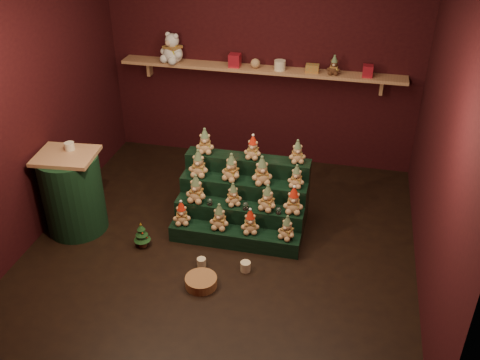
% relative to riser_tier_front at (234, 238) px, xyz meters
% --- Properties ---
extents(ground, '(4.00, 4.00, 0.00)m').
position_rel_riser_tier_front_xyz_m(ground, '(-0.12, 0.02, -0.09)').
color(ground, black).
rests_on(ground, ground).
extents(back_wall, '(4.00, 0.10, 2.80)m').
position_rel_riser_tier_front_xyz_m(back_wall, '(-0.12, 2.07, 1.31)').
color(back_wall, black).
rests_on(back_wall, ground).
extents(front_wall, '(4.00, 0.10, 2.80)m').
position_rel_riser_tier_front_xyz_m(front_wall, '(-0.12, -2.03, 1.31)').
color(front_wall, black).
rests_on(front_wall, ground).
extents(left_wall, '(0.10, 4.00, 2.80)m').
position_rel_riser_tier_front_xyz_m(left_wall, '(-2.17, 0.02, 1.31)').
color(left_wall, black).
rests_on(left_wall, ground).
extents(right_wall, '(0.10, 4.00, 2.80)m').
position_rel_riser_tier_front_xyz_m(right_wall, '(1.93, 0.02, 1.31)').
color(right_wall, black).
rests_on(right_wall, ground).
extents(back_shelf, '(3.60, 0.26, 0.24)m').
position_rel_riser_tier_front_xyz_m(back_shelf, '(-0.12, 1.89, 1.20)').
color(back_shelf, tan).
rests_on(back_shelf, ground).
extents(riser_tier_front, '(1.40, 0.22, 0.18)m').
position_rel_riser_tier_front_xyz_m(riser_tier_front, '(0.00, 0.00, 0.00)').
color(riser_tier_front, black).
rests_on(riser_tier_front, ground).
extents(riser_tier_midfront, '(1.40, 0.22, 0.36)m').
position_rel_riser_tier_front_xyz_m(riser_tier_midfront, '(0.00, 0.22, 0.09)').
color(riser_tier_midfront, black).
rests_on(riser_tier_midfront, ground).
extents(riser_tier_midback, '(1.40, 0.22, 0.54)m').
position_rel_riser_tier_front_xyz_m(riser_tier_midback, '(0.00, 0.44, 0.18)').
color(riser_tier_midback, black).
rests_on(riser_tier_midback, ground).
extents(riser_tier_back, '(1.40, 0.22, 0.72)m').
position_rel_riser_tier_front_xyz_m(riser_tier_back, '(0.00, 0.66, 0.27)').
color(riser_tier_back, black).
rests_on(riser_tier_back, ground).
extents(teddy_0, '(0.23, 0.22, 0.27)m').
position_rel_riser_tier_front_xyz_m(teddy_0, '(-0.58, 0.01, 0.22)').
color(teddy_0, tan).
rests_on(teddy_0, riser_tier_front).
extents(teddy_1, '(0.21, 0.19, 0.29)m').
position_rel_riser_tier_front_xyz_m(teddy_1, '(-0.16, 0.02, 0.23)').
color(teddy_1, tan).
rests_on(teddy_1, riser_tier_front).
extents(teddy_2, '(0.23, 0.22, 0.27)m').
position_rel_riser_tier_front_xyz_m(teddy_2, '(0.17, 0.02, 0.23)').
color(teddy_2, tan).
rests_on(teddy_2, riser_tier_front).
extents(teddy_3, '(0.24, 0.23, 0.26)m').
position_rel_riser_tier_front_xyz_m(teddy_3, '(0.56, 0.00, 0.22)').
color(teddy_3, tan).
rests_on(teddy_3, riser_tier_front).
extents(teddy_4, '(0.24, 0.22, 0.31)m').
position_rel_riser_tier_front_xyz_m(teddy_4, '(-0.47, 0.20, 0.43)').
color(teddy_4, tan).
rests_on(teddy_4, riser_tier_midfront).
extents(teddy_5, '(0.24, 0.23, 0.25)m').
position_rel_riser_tier_front_xyz_m(teddy_5, '(-0.07, 0.23, 0.40)').
color(teddy_5, tan).
rests_on(teddy_5, riser_tier_midfront).
extents(teddy_6, '(0.25, 0.24, 0.29)m').
position_rel_riser_tier_front_xyz_m(teddy_6, '(0.31, 0.22, 0.41)').
color(teddy_6, tan).
rests_on(teddy_6, riser_tier_midfront).
extents(teddy_7, '(0.23, 0.21, 0.30)m').
position_rel_riser_tier_front_xyz_m(teddy_7, '(0.58, 0.23, 0.42)').
color(teddy_7, tan).
rests_on(teddy_7, riser_tier_midfront).
extents(teddy_8, '(0.23, 0.21, 0.31)m').
position_rel_riser_tier_front_xyz_m(teddy_8, '(-0.51, 0.44, 0.60)').
color(teddy_8, tan).
rests_on(teddy_8, riser_tier_midback).
extents(teddy_9, '(0.28, 0.26, 0.31)m').
position_rel_riser_tier_front_xyz_m(teddy_9, '(-0.13, 0.44, 0.60)').
color(teddy_9, tan).
rests_on(teddy_9, riser_tier_midback).
extents(teddy_10, '(0.28, 0.27, 0.31)m').
position_rel_riser_tier_front_xyz_m(teddy_10, '(0.20, 0.44, 0.61)').
color(teddy_10, tan).
rests_on(teddy_10, riser_tier_midback).
extents(teddy_11, '(0.19, 0.18, 0.25)m').
position_rel_riser_tier_front_xyz_m(teddy_11, '(0.57, 0.46, 0.58)').
color(teddy_11, tan).
rests_on(teddy_11, riser_tier_midback).
extents(teddy_12, '(0.23, 0.22, 0.28)m').
position_rel_riser_tier_front_xyz_m(teddy_12, '(-0.49, 0.66, 0.77)').
color(teddy_12, tan).
rests_on(teddy_12, riser_tier_back).
extents(teddy_13, '(0.20, 0.19, 0.27)m').
position_rel_riser_tier_front_xyz_m(teddy_13, '(0.06, 0.65, 0.76)').
color(teddy_13, tan).
rests_on(teddy_13, riser_tier_back).
extents(teddy_14, '(0.22, 0.21, 0.26)m').
position_rel_riser_tier_front_xyz_m(teddy_14, '(0.54, 0.67, 0.76)').
color(teddy_14, tan).
rests_on(teddy_14, riser_tier_back).
extents(snow_globe_a, '(0.06, 0.06, 0.08)m').
position_rel_riser_tier_front_xyz_m(snow_globe_a, '(-0.31, 0.16, 0.31)').
color(snow_globe_a, black).
rests_on(snow_globe_a, riser_tier_midfront).
extents(snow_globe_b, '(0.07, 0.07, 0.09)m').
position_rel_riser_tier_front_xyz_m(snow_globe_b, '(0.08, 0.16, 0.31)').
color(snow_globe_b, black).
rests_on(snow_globe_b, riser_tier_midfront).
extents(snow_globe_c, '(0.06, 0.06, 0.08)m').
position_rel_riser_tier_front_xyz_m(snow_globe_c, '(0.44, 0.16, 0.31)').
color(snow_globe_c, black).
rests_on(snow_globe_c, riser_tier_midfront).
extents(side_table, '(0.65, 0.65, 0.93)m').
position_rel_riser_tier_front_xyz_m(side_table, '(-1.77, -0.09, 0.37)').
color(side_table, tan).
rests_on(side_table, ground).
extents(table_ornament, '(0.10, 0.10, 0.08)m').
position_rel_riser_tier_front_xyz_m(table_ornament, '(-1.77, 0.01, 0.88)').
color(table_ornament, beige).
rests_on(table_ornament, side_table).
extents(mini_christmas_tree, '(0.18, 0.18, 0.30)m').
position_rel_riser_tier_front_xyz_m(mini_christmas_tree, '(-0.95, -0.24, 0.06)').
color(mini_christmas_tree, '#4C2B1B').
rests_on(mini_christmas_tree, ground).
extents(mug_left, '(0.09, 0.09, 0.09)m').
position_rel_riser_tier_front_xyz_m(mug_left, '(-0.24, -0.42, -0.04)').
color(mug_left, beige).
rests_on(mug_left, ground).
extents(mug_right, '(0.10, 0.10, 0.10)m').
position_rel_riser_tier_front_xyz_m(mug_right, '(0.21, -0.39, -0.04)').
color(mug_right, beige).
rests_on(mug_right, ground).
extents(wicker_basket, '(0.33, 0.33, 0.10)m').
position_rel_riser_tier_front_xyz_m(wicker_basket, '(-0.16, -0.70, -0.04)').
color(wicker_basket, '#A06D40').
rests_on(wicker_basket, ground).
extents(white_bear, '(0.43, 0.41, 0.47)m').
position_rel_riser_tier_front_xyz_m(white_bear, '(-1.24, 1.86, 1.47)').
color(white_bear, white).
rests_on(white_bear, back_shelf).
extents(brown_bear, '(0.17, 0.15, 0.23)m').
position_rel_riser_tier_front_xyz_m(brown_bear, '(0.79, 1.86, 1.34)').
color(brown_bear, '#472B17').
rests_on(brown_bear, back_shelf).
extents(gift_tin_red_a, '(0.14, 0.14, 0.16)m').
position_rel_riser_tier_front_xyz_m(gift_tin_red_a, '(-0.43, 1.87, 1.31)').
color(gift_tin_red_a, '#B11B2B').
rests_on(gift_tin_red_a, back_shelf).
extents(gift_tin_cream, '(0.14, 0.14, 0.12)m').
position_rel_riser_tier_front_xyz_m(gift_tin_cream, '(0.14, 1.87, 1.29)').
color(gift_tin_cream, beige).
rests_on(gift_tin_cream, back_shelf).
extents(gift_tin_red_b, '(0.12, 0.12, 0.14)m').
position_rel_riser_tier_front_xyz_m(gift_tin_red_b, '(1.20, 1.87, 1.30)').
color(gift_tin_red_b, '#B11B2B').
rests_on(gift_tin_red_b, back_shelf).
extents(shelf_plush_ball, '(0.12, 0.12, 0.12)m').
position_rel_riser_tier_front_xyz_m(shelf_plush_ball, '(-0.17, 1.87, 1.29)').
color(shelf_plush_ball, tan).
rests_on(shelf_plush_ball, back_shelf).
extents(scarf_gift_box, '(0.16, 0.10, 0.10)m').
position_rel_riser_tier_front_xyz_m(scarf_gift_box, '(0.54, 1.87, 1.28)').
color(scarf_gift_box, '#CC571C').
rests_on(scarf_gift_box, back_shelf).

